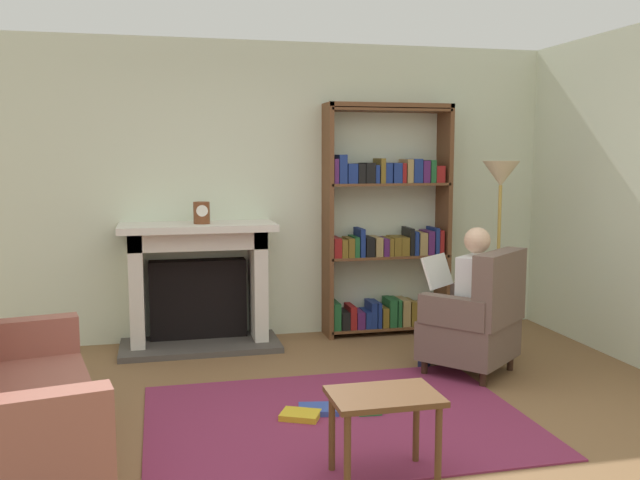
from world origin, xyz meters
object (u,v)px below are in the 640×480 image
armchair_reading (477,320)px  side_table (384,407)px  fireplace (198,281)px  mantel_clock (202,213)px  seated_reader (464,293)px  floor_lamp (500,190)px  sofa_floral (15,409)px  bookshelf (387,228)px

armchair_reading → side_table: 1.97m
armchair_reading → fireplace: bearing=-72.8°
fireplace → mantel_clock: size_ratio=7.31×
fireplace → seated_reader: 2.31m
seated_reader → floor_lamp: (0.62, 0.65, 0.76)m
sofa_floral → floor_lamp: bearing=-77.5°
fireplace → armchair_reading: fireplace is taller
armchair_reading → seated_reader: bearing=-90.0°
seated_reader → bookshelf: bearing=-120.7°
armchair_reading → side_table: size_ratio=1.73×
side_table → floor_lamp: floor_lamp is taller
armchair_reading → sofa_floral: (-3.14, -0.89, -0.10)m
bookshelf → armchair_reading: bearing=-78.7°
armchair_reading → seated_reader: (-0.07, 0.09, 0.20)m
fireplace → floor_lamp: floor_lamp is taller
mantel_clock → bookshelf: (1.72, 0.14, -0.19)m
bookshelf → sofa_floral: (-2.87, -2.26, -0.68)m
mantel_clock → armchair_reading: (1.99, -1.23, -0.76)m
seated_reader → armchair_reading: bearing=90.0°
bookshelf → floor_lamp: 1.10m
mantel_clock → seated_reader: bearing=-30.7°
armchair_reading → floor_lamp: bearing=-166.2°
floor_lamp → bookshelf: bearing=142.6°
floor_lamp → side_table: bearing=-128.7°
sofa_floral → mantel_clock: bearing=-39.8°
mantel_clock → sofa_floral: mantel_clock is taller
mantel_clock → armchair_reading: size_ratio=0.19×
sofa_floral → floor_lamp: floor_lamp is taller
sofa_floral → side_table: sofa_floral is taller
fireplace → side_table: 2.95m
mantel_clock → seated_reader: size_ratio=0.16×
seated_reader → side_table: size_ratio=2.04×
bookshelf → seated_reader: bearing=-81.2°
armchair_reading → bookshelf: bearing=-118.2°
armchair_reading → sofa_floral: 3.27m
floor_lamp → mantel_clock: bearing=169.0°
fireplace → mantel_clock: (0.03, -0.10, 0.61)m
bookshelf → seated_reader: size_ratio=1.89×
mantel_clock → floor_lamp: 2.60m
fireplace → seated_reader: (1.95, -1.24, 0.04)m
side_table → floor_lamp: bearing=51.3°
fireplace → sofa_floral: fireplace is taller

